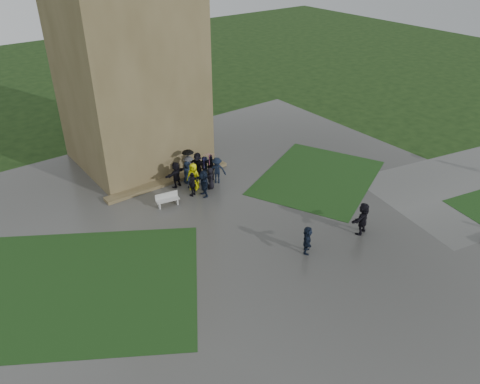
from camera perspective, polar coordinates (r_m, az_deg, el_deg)
ground at (r=24.60m, az=3.73°, el=-8.43°), size 120.00×120.00×0.00m
plaza at (r=25.82m, az=0.85°, el=-6.21°), size 34.00×34.00×0.02m
lawn_inset_left at (r=24.29m, az=-18.60°, el=-10.81°), size 14.10×13.46×0.01m
lawn_inset_right at (r=32.60m, az=9.47°, el=1.77°), size 11.12×10.15×0.01m
tower at (r=32.64m, az=-13.90°, el=18.21°), size 8.00×8.00×18.00m
tower_plinth at (r=31.90m, az=-8.65°, el=1.38°), size 9.00×0.80×0.22m
bench at (r=29.15m, az=-8.84°, el=-0.89°), size 1.50×0.71×0.83m
visitor_cluster at (r=30.91m, az=-5.07°, el=2.49°), size 3.98×4.08×2.53m
pedestrian_mid at (r=24.93m, az=8.21°, el=-5.79°), size 1.43×1.39×1.58m
pedestrian_near at (r=26.93m, az=14.72°, el=-3.13°), size 1.88×1.06×1.92m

